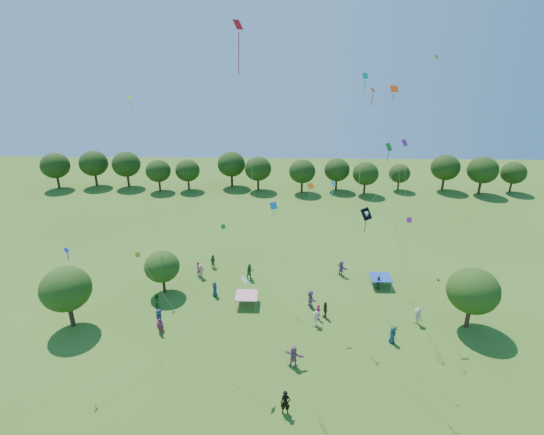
{
  "coord_description": "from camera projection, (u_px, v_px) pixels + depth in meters",
  "views": [
    {
      "loc": [
        0.96,
        -19.42,
        24.35
      ],
      "look_at": [
        0.0,
        14.0,
        11.0
      ],
      "focal_mm": 28.0,
      "sensor_mm": 36.0,
      "label": 1
    }
  ],
  "objects": [
    {
      "name": "crowd_person_11",
      "position": [
        294.0,
        356.0,
        34.69
      ],
      "size": [
        1.87,
        1.27,
        1.89
      ],
      "primitive_type": "imported",
      "rotation": [
        0.0,
        0.0,
        2.74
      ],
      "color": "#995981",
      "rests_on": "ground"
    },
    {
      "name": "near_tree_east",
      "position": [
        473.0,
        291.0,
        38.43
      ],
      "size": [
        4.64,
        4.64,
        6.01
      ],
      "color": "#422B19",
      "rests_on": "ground"
    },
    {
      "name": "crowd_person_9",
      "position": [
        316.0,
        318.0,
        39.82
      ],
      "size": [
        1.02,
        0.48,
        1.54
      ],
      "primitive_type": "imported",
      "rotation": [
        0.0,
        0.0,
        -0.03
      ],
      "color": "beige",
      "rests_on": "ground"
    },
    {
      "name": "small_kite_10",
      "position": [
        147.0,
        269.0,
        36.58
      ],
      "size": [
        2.42,
        1.91,
        7.08
      ],
      "color": "orange"
    },
    {
      "name": "small_kite_2",
      "position": [
        139.0,
        147.0,
        45.44
      ],
      "size": [
        2.07,
        2.2,
        18.51
      ],
      "color": "yellow"
    },
    {
      "name": "small_kite_3",
      "position": [
        391.0,
        172.0,
        38.36
      ],
      "size": [
        3.88,
        2.65,
        15.33
      ],
      "color": "#18881C"
    },
    {
      "name": "small_kite_4",
      "position": [
        97.0,
        275.0,
        32.93
      ],
      "size": [
        7.28,
        1.99,
        9.2
      ],
      "color": "#1633E3"
    },
    {
      "name": "crowd_person_17",
      "position": [
        311.0,
        299.0,
        42.67
      ],
      "size": [
        1.18,
        1.84,
        1.86
      ],
      "primitive_type": "imported",
      "rotation": [
        0.0,
        0.0,
        1.93
      ],
      "color": "#99598C",
      "rests_on": "ground"
    },
    {
      "name": "small_kite_6",
      "position": [
        231.0,
        291.0,
        32.41
      ],
      "size": [
        6.52,
        2.9,
        7.27
      ],
      "color": "white"
    },
    {
      "name": "man_in_black",
      "position": [
        285.0,
        403.0,
        30.07
      ],
      "size": [
        0.73,
        0.47,
        1.95
      ],
      "primitive_type": "imported",
      "rotation": [
        0.0,
        0.0,
        0.01
      ],
      "color": "black",
      "rests_on": "ground"
    },
    {
      "name": "crowd_person_1",
      "position": [
        160.0,
        326.0,
        38.67
      ],
      "size": [
        0.66,
        0.53,
        1.53
      ],
      "primitive_type": "imported",
      "rotation": [
        0.0,
        0.0,
        5.95
      ],
      "color": "maroon",
      "rests_on": "ground"
    },
    {
      "name": "crowd_person_0",
      "position": [
        159.0,
        318.0,
        39.54
      ],
      "size": [
        0.87,
        1.06,
        1.89
      ],
      "primitive_type": "imported",
      "rotation": [
        0.0,
        0.0,
        5.18
      ],
      "color": "navy",
      "rests_on": "ground"
    },
    {
      "name": "treeline",
      "position": [
        269.0,
        168.0,
        77.07
      ],
      "size": [
        88.01,
        8.77,
        6.77
      ],
      "color": "#422B19",
      "rests_on": "ground"
    },
    {
      "name": "crowd_person_3",
      "position": [
        417.0,
        316.0,
        40.05
      ],
      "size": [
        1.07,
        1.18,
        1.69
      ],
      "primitive_type": "imported",
      "rotation": [
        0.0,
        0.0,
        5.37
      ],
      "color": "#A9A687",
      "rests_on": "ground"
    },
    {
      "name": "tent_red_stripe",
      "position": [
        247.0,
        295.0,
        43.02
      ],
      "size": [
        2.2,
        2.2,
        1.1
      ],
      "color": "red",
      "rests_on": "ground"
    },
    {
      "name": "tent_blue",
      "position": [
        381.0,
        277.0,
        46.43
      ],
      "size": [
        2.2,
        2.2,
        1.1
      ],
      "color": "#1939A8",
      "rests_on": "ground"
    },
    {
      "name": "red_high_kite",
      "position": [
        244.0,
        89.0,
        32.16
      ],
      "size": [
        2.25,
        0.87,
        25.0
      ],
      "color": "red"
    },
    {
      "name": "crowd_person_7",
      "position": [
        199.0,
        269.0,
        48.62
      ],
      "size": [
        0.67,
        0.76,
        1.71
      ],
      "primitive_type": "imported",
      "rotation": [
        0.0,
        0.0,
        1.08
      ],
      "color": "maroon",
      "rests_on": "ground"
    },
    {
      "name": "crowd_person_4",
      "position": [
        153.0,
        261.0,
        50.6
      ],
      "size": [
        0.87,
        1.03,
        1.61
      ],
      "primitive_type": "imported",
      "rotation": [
        0.0,
        0.0,
        5.28
      ],
      "color": "#433F35",
      "rests_on": "ground"
    },
    {
      "name": "small_kite_0",
      "position": [
        308.0,
        209.0,
        38.82
      ],
      "size": [
        1.1,
        1.84,
        11.72
      ],
      "color": "orange"
    },
    {
      "name": "small_kite_8",
      "position": [
        383.0,
        153.0,
        39.36
      ],
      "size": [
        5.46,
        0.52,
        19.83
      ],
      "color": "#C13F0B"
    },
    {
      "name": "small_kite_7",
      "position": [
        326.0,
        211.0,
        37.44
      ],
      "size": [
        2.78,
        0.68,
        12.44
      ],
      "color": "#0C98BA"
    },
    {
      "name": "pirate_kite",
      "position": [
        366.0,
        216.0,
        40.58
      ],
      "size": [
        4.06,
        5.57,
        8.79
      ],
      "color": "black"
    },
    {
      "name": "small_kite_11",
      "position": [
        222.0,
        238.0,
        42.75
      ],
      "size": [
        1.28,
        2.37,
        6.57
      ],
      "color": "#18881F"
    },
    {
      "name": "small_kite_9",
      "position": [
        423.0,
        146.0,
        42.0
      ],
      "size": [
        2.26,
        4.78,
        22.5
      ],
      "color": "#E0B50B"
    },
    {
      "name": "near_tree_north",
      "position": [
        162.0,
        267.0,
        44.49
      ],
      "size": [
        3.68,
        3.68,
        4.72
      ],
      "color": "#422B19",
      "rests_on": "ground"
    },
    {
      "name": "crowd_person_2",
      "position": [
        250.0,
        272.0,
        47.77
      ],
      "size": [
        1.07,
        0.9,
        1.91
      ],
      "primitive_type": "imported",
      "rotation": [
        0.0,
        0.0,
        0.51
      ],
      "color": "#255826",
      "rests_on": "ground"
    },
    {
      "name": "crowd_person_8",
      "position": [
        213.0,
        261.0,
        50.44
      ],
      "size": [
        0.91,
        0.76,
        1.63
      ],
      "primitive_type": "imported",
      "rotation": [
        0.0,
        0.0,
        2.66
      ],
      "color": "#26592C",
      "rests_on": "ground"
    },
    {
      "name": "crowd_person_12",
      "position": [
        393.0,
        335.0,
        37.45
      ],
      "size": [
        0.74,
        0.9,
        1.61
      ],
      "primitive_type": "imported",
      "rotation": [
        0.0,
        0.0,
        2.04
      ],
      "color": "#1A334C",
      "rests_on": "ground"
    },
    {
      "name": "crowd_person_6",
      "position": [
        215.0,
        289.0,
        44.6
      ],
      "size": [
        0.47,
        0.82,
        1.63
      ],
      "primitive_type": "imported",
      "rotation": [
        0.0,
        0.0,
        1.53
      ],
      "color": "navy",
      "rests_on": "ground"
    },
    {
      "name": "small_kite_5",
      "position": [
        401.0,
        253.0,
        33.39
      ],
      "size": [
        1.39,
        0.28,
        11.07
      ],
      "color": "#AF1D99"
    },
    {
      "name": "crowd_person_13",
      "position": [
        318.0,
        312.0,
        40.81
      ],
      "size": [
        0.64,
        0.68,
        1.53
      ],
      "primitive_type": "imported",
      "rotation": [
        0.0,
        0.0,
        5.36
      ],
      "color": "#9A1C47",
      "rests_on": "ground"
    },
    {
      "name": "crowd_person_16",
      "position": [
        378.0,
        282.0,
        45.94
      ],
      "size": [
        0.92,
        0.91,
        1.52
      ],
      "primitive_type": "imported",
      "rotation": [
        0.0,
        0.0,
        0.78
      ],
      "color": "#473C39",
      "rests_on": "ground"
    },
    {
      "name": "crowd_person_15",
      "position": [
        201.0,
        271.0,
        48.18
      ],
      "size": [
        1.11,
        0.54,
        1.67
      ],
      "primitive_type": "imported",
      "rotation": [
        0.0,
        0.0,
        -0.05
      ],
      "color": "#A59284",
      "rests_on": "ground"
    },
    {
      "name": "small_kite_1",
      "position": [
        397.0,
        132.0,
        39.09
      ],
      "size": [
        3.48,
        1.21,
        19.98
      ],
      "color": "#D63F0B"
    },
    {
      "name": "small_kite_13",
      "position": [
        405.0,
        181.0,
        36.54
      ],
      "size": [
        1.72,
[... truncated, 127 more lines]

